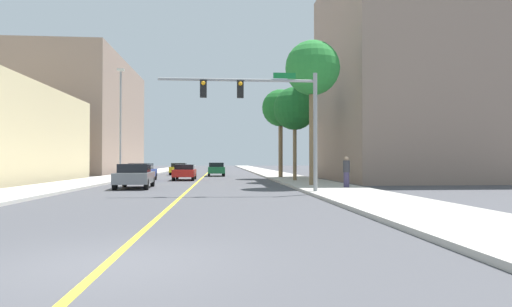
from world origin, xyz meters
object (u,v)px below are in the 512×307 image
at_px(palm_near, 312,70).
at_px(car_yellow, 179,169).
at_px(palm_far, 281,109).
at_px(car_blue, 141,172).
at_px(street_lamp, 120,118).
at_px(traffic_signal_mast, 268,105).
at_px(car_green, 216,169).
at_px(car_gray, 135,176).
at_px(car_red, 185,172).
at_px(palm_mid, 295,109).
at_px(pedestrian, 346,172).

height_order(palm_near, car_yellow, palm_near).
distance_m(palm_far, car_blue, 13.72).
bearing_deg(car_yellow, street_lamp, -102.59).
height_order(traffic_signal_mast, car_green, traffic_signal_mast).
bearing_deg(car_yellow, car_gray, -89.56).
bearing_deg(palm_far, car_red, -163.85).
distance_m(palm_far, car_yellow, 16.47).
height_order(palm_far, car_green, palm_far).
bearing_deg(palm_near, car_blue, 142.33).
bearing_deg(car_green, car_yellow, 132.18).
bearing_deg(car_red, palm_far, 15.83).
xyz_separation_m(traffic_signal_mast, car_yellow, (-7.18, 29.93, -3.66)).
bearing_deg(traffic_signal_mast, palm_mid, 74.26).
height_order(car_yellow, car_green, car_green).
height_order(traffic_signal_mast, pedestrian, traffic_signal_mast).
bearing_deg(traffic_signal_mast, car_red, 108.54).
distance_m(traffic_signal_mast, palm_far, 18.85).
distance_m(car_green, pedestrian, 23.64).
height_order(palm_mid, pedestrian, palm_mid).
height_order(traffic_signal_mast, car_blue, traffic_signal_mast).
relative_size(palm_mid, palm_far, 0.89).
bearing_deg(traffic_signal_mast, palm_near, 58.32).
bearing_deg(car_yellow, palm_far, -46.94).
bearing_deg(palm_far, car_yellow, 132.08).
bearing_deg(street_lamp, palm_far, 11.60).
distance_m(car_red, car_gray, 10.90).
xyz_separation_m(street_lamp, palm_far, (13.80, 2.83, 1.28)).
xyz_separation_m(car_blue, car_gray, (1.35, -9.53, 0.01)).
bearing_deg(palm_mid, car_blue, 166.75).
height_order(palm_near, car_red, palm_near).
distance_m(street_lamp, palm_far, 14.15).
xyz_separation_m(traffic_signal_mast, car_blue, (-8.76, 14.82, -3.63)).
bearing_deg(palm_mid, palm_near, -90.05).
distance_m(palm_far, pedestrian, 16.47).
relative_size(traffic_signal_mast, palm_near, 0.86).
height_order(car_green, car_gray, car_gray).
height_order(palm_near, palm_mid, palm_near).
bearing_deg(car_blue, palm_near, 142.78).
distance_m(car_blue, car_gray, 9.63).
bearing_deg(car_red, car_green, 74.47).
xyz_separation_m(palm_near, car_yellow, (-10.54, 24.47, -6.58)).
distance_m(palm_near, pedestrian, 6.89).
height_order(palm_near, car_green, palm_near).
xyz_separation_m(palm_mid, car_red, (-8.73, 4.03, -4.94)).
height_order(street_lamp, palm_mid, street_lamp).
height_order(palm_near, car_gray, palm_near).
bearing_deg(car_green, car_red, -106.91).
distance_m(street_lamp, car_red, 6.92).
bearing_deg(car_yellow, car_green, -45.16).
xyz_separation_m(traffic_signal_mast, palm_far, (3.17, 18.47, 2.07)).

